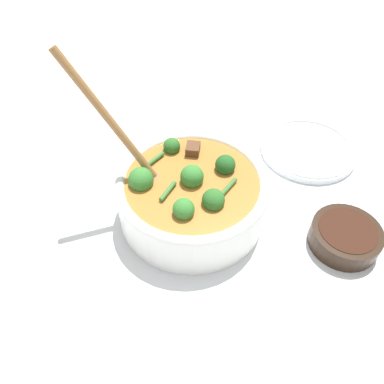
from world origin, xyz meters
TOP-DOWN VIEW (x-y plane):
  - ground_plane at (0.00, 0.00)m, footprint 4.00×4.00m
  - stew_bowl at (-0.00, -0.00)m, footprint 0.26×0.25m
  - condiment_bowl at (0.19, 0.16)m, footprint 0.11×0.11m
  - empty_plate at (0.00, 0.28)m, footprint 0.19×0.19m

SIDE VIEW (x-z plane):
  - ground_plane at x=0.00m, z-range 0.00..0.00m
  - empty_plate at x=0.00m, z-range 0.00..0.02m
  - condiment_bowl at x=0.19m, z-range 0.00..0.04m
  - stew_bowl at x=0.00m, z-range -0.09..0.19m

